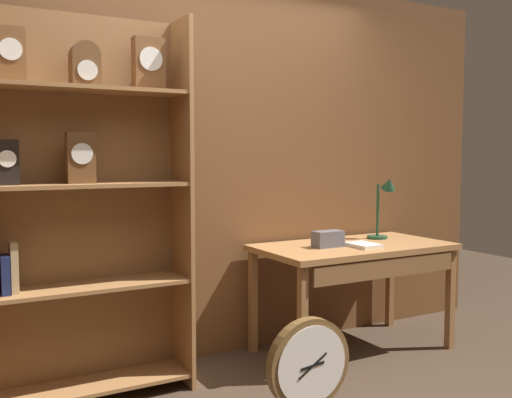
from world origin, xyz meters
name	(u,v)px	position (x,y,z in m)	size (l,w,h in m)	color
back_wood_panel	(210,166)	(0.00, 1.35, 1.30)	(4.80, 0.05, 2.60)	brown
bookshelf	(78,199)	(-0.95, 1.02, 1.13)	(1.17, 0.31, 2.16)	#9E6B3D
workbench	(356,256)	(0.90, 0.91, 0.67)	(1.35, 0.72, 0.75)	#9E6B3D
desk_lamp	(384,203)	(1.26, 1.03, 1.02)	(0.21, 0.20, 0.47)	#1E472D
toolbox_small	(328,239)	(0.67, 0.92, 0.81)	(0.21, 0.11, 0.11)	#595960
open_repair_manual	(363,245)	(0.88, 0.80, 0.76)	(0.16, 0.22, 0.03)	silver
round_clock_large	(309,366)	(0.04, 0.22, 0.27)	(0.49, 0.11, 0.53)	brown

